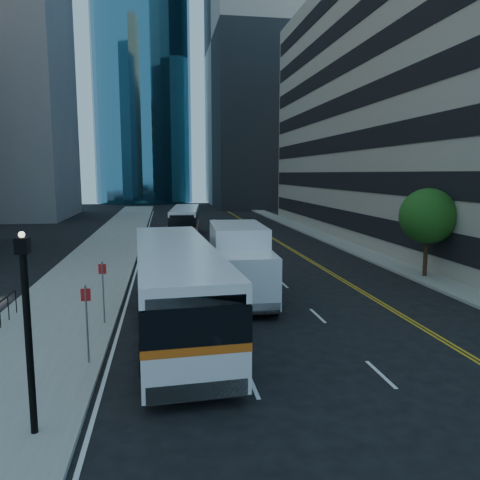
{
  "coord_description": "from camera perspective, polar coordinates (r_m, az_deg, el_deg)",
  "views": [
    {
      "loc": [
        -5.9,
        -16.71,
        6.09
      ],
      "look_at": [
        -2.25,
        6.02,
        2.8
      ],
      "focal_mm": 35.0,
      "sensor_mm": 36.0,
      "label": 1
    }
  ],
  "objects": [
    {
      "name": "sidewalk_west",
      "position": [
        42.39,
        -15.26,
        -0.31
      ],
      "size": [
        5.0,
        90.0,
        0.15
      ],
      "primitive_type": "cube",
      "color": "gray",
      "rests_on": "ground"
    },
    {
      "name": "office_tower_north",
      "position": [
        94.93,
        6.25,
        22.68
      ],
      "size": [
        30.0,
        28.0,
        60.0
      ],
      "primitive_type": "cube",
      "color": "gray",
      "rests_on": "ground"
    },
    {
      "name": "glass_tower",
      "position": [
        107.29,
        -12.12,
        26.39
      ],
      "size": [
        20.0,
        20.0,
        80.0
      ],
      "primitive_type": "cylinder",
      "color": "#306482",
      "rests_on": "ground"
    },
    {
      "name": "bus_front",
      "position": [
        18.19,
        -7.83,
        -5.49
      ],
      "size": [
        3.59,
        13.14,
        3.35
      ],
      "rotation": [
        0.0,
        0.0,
        0.06
      ],
      "color": "white",
      "rests_on": "ground"
    },
    {
      "name": "box_truck",
      "position": [
        22.7,
        0.01,
        -2.59
      ],
      "size": [
        2.84,
        7.49,
        3.54
      ],
      "rotation": [
        0.0,
        0.0,
        -0.04
      ],
      "color": "white",
      "rests_on": "ground"
    },
    {
      "name": "ground",
      "position": [
        18.74,
        9.94,
        -10.96
      ],
      "size": [
        160.0,
        160.0,
        0.0
      ],
      "primitive_type": "plane",
      "color": "black",
      "rests_on": "ground"
    },
    {
      "name": "street_tree",
      "position": [
        28.96,
        21.91,
        2.7
      ],
      "size": [
        3.2,
        3.2,
        5.1
      ],
      "color": "#332114",
      "rests_on": "sidewalk_east"
    },
    {
      "name": "bus_rear",
      "position": [
        45.38,
        -6.69,
        2.32
      ],
      "size": [
        3.4,
        11.08,
        2.81
      ],
      "rotation": [
        0.0,
        0.0,
        -0.09
      ],
      "color": "white",
      "rests_on": "ground"
    },
    {
      "name": "lamp_post",
      "position": [
        11.64,
        -24.47,
        -9.43
      ],
      "size": [
        0.28,
        0.28,
        4.56
      ],
      "color": "black",
      "rests_on": "sidewalk_west"
    },
    {
      "name": "sidewalk_east",
      "position": [
        44.7,
        10.44,
        0.27
      ],
      "size": [
        2.0,
        90.0,
        0.15
      ],
      "primitive_type": "cube",
      "color": "gray",
      "rests_on": "ground"
    }
  ]
}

